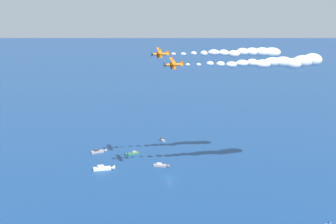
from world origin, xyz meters
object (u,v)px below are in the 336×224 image
at_px(biplane_lead, 173,64).
at_px(biplane_wingman, 159,54).
at_px(motorboat_inshore, 131,154).
at_px(wingwalker_wingman, 159,48).
at_px(motorboat_near_centre, 105,168).
at_px(wingwalker_lead, 173,58).
at_px(motorboat_far_port, 162,140).
at_px(motorboat_trailing, 162,165).
at_px(motorboat_offshore, 99,151).

height_order(biplane_lead, biplane_wingman, biplane_wingman).
height_order(motorboat_inshore, wingwalker_wingman, wingwalker_wingman).
bearing_deg(biplane_lead, motorboat_near_centre, 44.47).
distance_m(biplane_lead, wingwalker_lead, 2.15).
bearing_deg(motorboat_far_port, wingwalker_wingman, 164.54).
xyz_separation_m(motorboat_near_centre, wingwalker_wingman, (-8.57, -20.78, 48.57)).
relative_size(motorboat_near_centre, motorboat_far_port, 1.68).
relative_size(motorboat_far_port, motorboat_trailing, 0.79).
relative_size(motorboat_near_centre, motorboat_offshore, 1.21).
bearing_deg(wingwalker_wingman, biplane_wingman, -5.85).
height_order(motorboat_far_port, motorboat_inshore, motorboat_inshore).
xyz_separation_m(motorboat_offshore, wingwalker_lead, (-46.04, -21.63, 46.34)).
distance_m(motorboat_inshore, wingwalker_wingman, 55.07).
bearing_deg(biplane_wingman, motorboat_inshore, 16.19).
relative_size(motorboat_far_port, wingwalker_lead, 3.42).
bearing_deg(motorboat_inshore, motorboat_trailing, -153.01).
distance_m(motorboat_trailing, biplane_lead, 48.61).
distance_m(motorboat_far_port, biplane_lead, 72.52).
bearing_deg(biplane_lead, wingwalker_wingman, 5.26).
bearing_deg(motorboat_trailing, motorboat_offshore, 41.88).
bearing_deg(wingwalker_wingman, motorboat_near_centre, 67.59).
bearing_deg(wingwalker_lead, motorboat_trailing, -3.56).
relative_size(biplane_lead, biplane_wingman, 1.00).
distance_m(motorboat_offshore, wingwalker_lead, 68.81).
distance_m(motorboat_far_port, wingwalker_wingman, 65.78).
distance_m(motorboat_inshore, wingwalker_lead, 61.21).
height_order(biplane_wingman, wingwalker_wingman, wingwalker_wingman).
xyz_separation_m(biplane_lead, wingwalker_lead, (-0.50, 0.05, 2.09)).
relative_size(motorboat_inshore, biplane_wingman, 0.90).
height_order(motorboat_offshore, biplane_lead, biplane_lead).
relative_size(motorboat_near_centre, motorboat_trailing, 1.33).
relative_size(motorboat_inshore, wingwalker_lead, 4.41).
xyz_separation_m(motorboat_inshore, wingwalker_wingman, (-24.68, -6.97, 48.73)).
distance_m(biplane_lead, wingwalker_wingman, 14.65).
bearing_deg(wingwalker_lead, motorboat_offshore, 25.16).
bearing_deg(wingwalker_wingman, motorboat_offshore, 32.81).
relative_size(motorboat_near_centre, wingwalker_lead, 5.75).
bearing_deg(motorboat_far_port, wingwalker_lead, 169.52).
bearing_deg(motorboat_offshore, biplane_lead, -154.54).
relative_size(motorboat_near_centre, motorboat_inshore, 1.30).
distance_m(motorboat_near_centre, motorboat_offshore, 23.07).
distance_m(motorboat_near_centre, wingwalker_lead, 56.11).
distance_m(motorboat_trailing, biplane_wingman, 47.04).
bearing_deg(wingwalker_lead, motorboat_inshore, 11.84).
bearing_deg(biplane_lead, motorboat_offshore, 25.46).
distance_m(motorboat_offshore, motorboat_trailing, 34.31).
xyz_separation_m(motorboat_trailing, biplane_lead, (-20.00, 1.22, 44.29)).
distance_m(motorboat_inshore, biplane_wingman, 53.00).
height_order(motorboat_far_port, wingwalker_wingman, wingwalker_wingman).
bearing_deg(motorboat_inshore, motorboat_far_port, -46.46).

